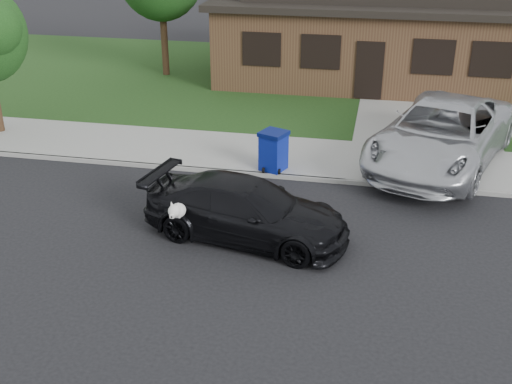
# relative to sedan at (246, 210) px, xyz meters

# --- Properties ---
(ground) EXTENTS (120.00, 120.00, 0.00)m
(ground) POSITION_rel_sedan_xyz_m (-1.77, -0.10, -0.68)
(ground) COLOR black
(ground) RESTS_ON ground
(sidewalk) EXTENTS (60.00, 3.00, 0.12)m
(sidewalk) POSITION_rel_sedan_xyz_m (-1.77, 4.90, -0.62)
(sidewalk) COLOR gray
(sidewalk) RESTS_ON ground
(curb) EXTENTS (60.00, 0.12, 0.12)m
(curb) POSITION_rel_sedan_xyz_m (-1.77, 3.40, -0.62)
(curb) COLOR gray
(curb) RESTS_ON ground
(lawn) EXTENTS (60.00, 13.00, 0.13)m
(lawn) POSITION_rel_sedan_xyz_m (-1.77, 12.90, -0.62)
(lawn) COLOR #193814
(lawn) RESTS_ON ground
(driveway) EXTENTS (4.50, 13.00, 0.14)m
(driveway) POSITION_rel_sedan_xyz_m (4.23, 9.90, -0.61)
(driveway) COLOR gray
(driveway) RESTS_ON ground
(sedan) EXTENTS (4.95, 2.74, 1.36)m
(sedan) POSITION_rel_sedan_xyz_m (0.00, 0.00, 0.00)
(sedan) COLOR black
(sedan) RESTS_ON ground
(minivan) EXTENTS (4.88, 7.00, 1.78)m
(minivan) POSITION_rel_sedan_xyz_m (4.48, 5.01, 0.35)
(minivan) COLOR silver
(minivan) RESTS_ON driveway
(recycling_bin) EXTENTS (0.86, 0.86, 1.11)m
(recycling_bin) POSITION_rel_sedan_xyz_m (-0.04, 3.72, 0.00)
(recycling_bin) COLOR navy
(recycling_bin) RESTS_ON sidewalk
(house) EXTENTS (12.60, 8.60, 4.65)m
(house) POSITION_rel_sedan_xyz_m (2.23, 14.90, 1.45)
(house) COLOR #422B1C
(house) RESTS_ON ground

